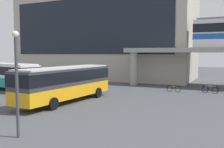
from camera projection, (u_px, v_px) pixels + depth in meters
ground_plane at (105, 90)px, 31.62m from camera, size 120.00×120.00×0.00m
station_building at (106, 34)px, 47.62m from camera, size 31.12×13.53×15.90m
bus_main at (66, 80)px, 23.63m from camera, size 3.34×11.19×3.22m
bus_secondary at (5, 73)px, 31.98m from camera, size 11.33×5.18×3.22m
bicycle_blue at (210, 90)px, 29.01m from camera, size 1.79×0.11×1.04m
bicycle_brown at (174, 89)px, 30.11m from camera, size 1.73×0.56×1.04m
bicycle_silver at (210, 88)px, 30.44m from camera, size 1.79×0.11×1.04m
lamp_post at (17, 74)px, 13.58m from camera, size 0.36×0.36×5.62m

